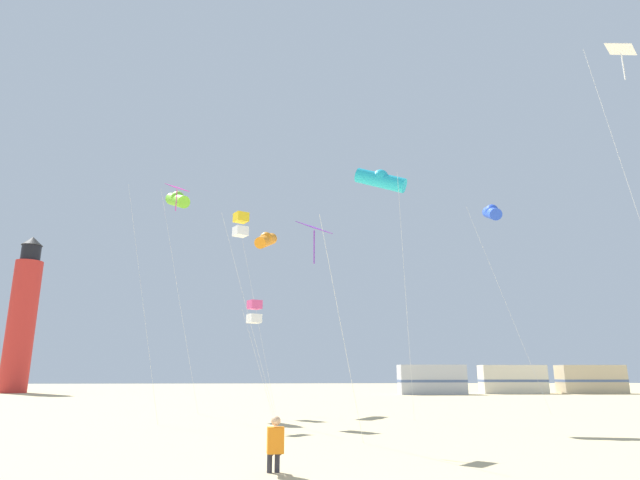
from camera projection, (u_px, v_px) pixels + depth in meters
kite_flyer_standing at (275, 443)px, 10.90m from camera, size 0.37×0.53×1.16m
kite_tube_orange at (266, 240)px, 31.59m from camera, size 2.18×2.69×10.47m
kite_box_gold at (241, 225)px, 25.25m from camera, size 2.60×2.30×9.52m
kite_tube_lime at (178, 200)px, 29.75m from camera, size 2.81×3.14×12.24m
kite_tube_blue at (492, 213)px, 31.04m from camera, size 3.40×3.35×11.91m
kite_diamond_violet at (315, 234)px, 16.97m from camera, size 2.11×2.11×6.81m
kite_box_rainbow at (254, 312)px, 26.50m from camera, size 1.62×1.49×5.60m
kite_diamond_white at (622, 65)px, 18.34m from camera, size 1.93×1.93×13.33m
kite_tube_cyan at (381, 180)px, 24.97m from camera, size 2.57×2.08×11.64m
kite_diamond_magenta at (174, 197)px, 25.60m from camera, size 2.86×2.86×11.07m
lighthouse_distant at (22, 317)px, 56.63m from camera, size 2.80×2.80×16.80m
rv_van_silver at (432, 380)px, 51.28m from camera, size 6.50×2.50×2.80m
rv_van_cream at (512, 379)px, 53.31m from camera, size 6.60×2.81×2.80m
rv_van_tan at (591, 379)px, 53.30m from camera, size 6.54×2.62×2.80m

